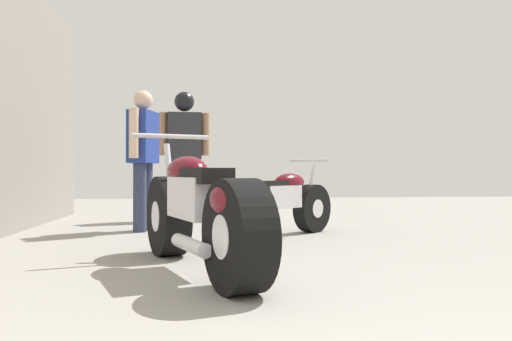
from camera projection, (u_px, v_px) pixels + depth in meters
ground_plane at (275, 250)px, 4.38m from camera, size 18.18×18.18×0.00m
motorcycle_maroon_cruiser at (199, 212)px, 3.40m from camera, size 0.92×2.03×0.97m
motorcycle_black_naked at (277, 204)px, 5.22m from camera, size 1.38×1.29×0.81m
mechanic_in_blue at (143, 152)px, 5.83m from camera, size 0.34×0.64×1.60m
mechanic_with_helmet at (184, 143)px, 7.21m from camera, size 0.71×0.28×1.81m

